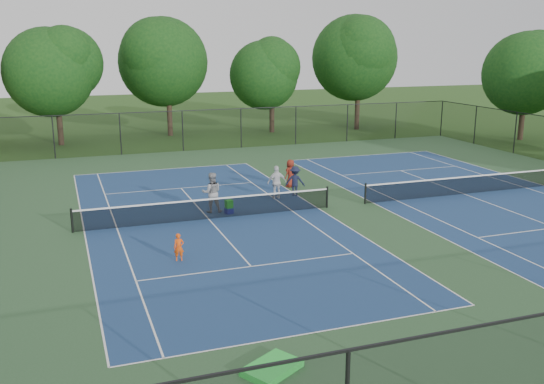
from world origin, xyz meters
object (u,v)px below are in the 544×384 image
object	(u,v)px
tree_back_b	(167,58)
bystander_c	(290,173)
ball_hopper	(229,204)
tree_back_c	(272,70)
child_player	(179,247)
ball_crate	(229,211)
tree_back_d	(359,54)
tree_back_a	(55,67)
bystander_a	(277,182)
instructor	(212,193)
bystander_b	(295,181)
tree_side_e	(527,68)

from	to	relation	value
tree_back_b	bystander_c	xyz separation A→B (m)	(2.85, -21.32, -5.81)
bystander_c	ball_hopper	xyz separation A→B (m)	(-4.71, -4.07, -0.31)
ball_hopper	tree_back_c	bearing A→B (deg)	66.00
ball_hopper	bystander_c	bearing A→B (deg)	40.82
child_player	ball_crate	world-z (taller)	child_player
tree_back_d	ball_hopper	bearing A→B (deg)	-128.88
tree_back_a	bystander_a	size ratio (longest dim) A/B	5.26
child_player	instructor	size ratio (longest dim) A/B	0.54
bystander_b	bystander_c	xyz separation A→B (m)	(0.48, 1.90, -0.01)
tree_back_a	instructor	bearing A→B (deg)	-74.28
child_player	bystander_c	xyz separation A→B (m)	(8.18, 9.57, 0.26)
bystander_a	bystander_c	xyz separation A→B (m)	(1.61, 2.18, -0.09)
tree_side_e	bystander_a	distance (m)	28.64
instructor	tree_back_c	bearing A→B (deg)	-106.91
tree_back_d	tree_back_c	bearing A→B (deg)	172.87
tree_back_c	instructor	bearing A→B (deg)	-115.82
instructor	bystander_a	distance (m)	4.04
tree_back_c	bystander_b	xyz separation A→B (m)	(-6.63, -22.22, -4.69)
tree_back_a	tree_back_d	size ratio (longest dim) A/B	0.88
tree_back_a	ball_crate	xyz separation A→B (m)	(7.14, -23.39, -5.90)
ball_hopper	instructor	bearing A→B (deg)	144.23
tree_back_b	bystander_b	bearing A→B (deg)	-84.17
ball_hopper	child_player	bearing A→B (deg)	-122.24
bystander_c	bystander_b	bearing A→B (deg)	45.66
bystander_c	ball_hopper	distance (m)	6.23
bystander_c	tree_back_c	bearing A→B (deg)	-137.00
tree_side_e	bystander_a	bearing A→B (deg)	-155.94
instructor	child_player	bearing A→B (deg)	74.13
tree_back_b	tree_back_d	bearing A→B (deg)	-6.71
child_player	bystander_b	xyz separation A→B (m)	(7.70, 7.67, 0.27)
bystander_c	tree_side_e	bearing A→B (deg)	170.95
tree_back_b	tree_back_d	world-z (taller)	tree_back_d
tree_back_d	tree_side_e	size ratio (longest dim) A/B	1.17
bystander_c	tree_back_a	bearing A→B (deg)	-88.64
tree_back_a	instructor	xyz separation A→B (m)	(6.44, -22.89, -5.07)
ball_crate	bystander_b	bearing A→B (deg)	27.19
tree_back_c	bystander_a	xyz separation A→B (m)	(-7.76, -22.50, -4.61)
tree_back_b	ball_hopper	world-z (taller)	tree_back_b
tree_back_c	tree_side_e	distance (m)	21.10
tree_back_d	bystander_a	xyz separation A→B (m)	(-15.76, -21.50, -5.96)
tree_back_b	ball_hopper	bearing A→B (deg)	-94.19
tree_back_c	bystander_b	size ratio (longest dim) A/B	5.30
instructor	bystander_a	xyz separation A→B (m)	(3.79, 1.39, -0.10)
bystander_a	bystander_b	bearing A→B (deg)	-167.35
tree_side_e	ball_hopper	bearing A→B (deg)	-155.11
tree_back_a	bystander_a	xyz separation A→B (m)	(10.24, -21.50, -5.17)
child_player	bystander_a	size ratio (longest dim) A/B	0.60
tree_back_a	tree_back_b	world-z (taller)	tree_back_b
bystander_b	bystander_c	size ratio (longest dim) A/B	1.01
bystander_b	ball_crate	xyz separation A→B (m)	(-4.23, -2.17, -0.65)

